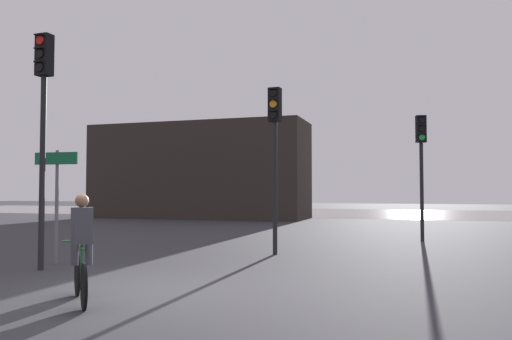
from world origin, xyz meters
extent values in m
plane|color=#333338|center=(0.00, 0.00, 0.00)|extent=(120.00, 120.00, 0.00)
cube|color=gray|center=(0.00, 30.96, 0.00)|extent=(80.00, 16.00, 0.01)
cube|color=#2D2823|center=(-8.31, 20.96, 2.88)|extent=(13.36, 4.00, 5.76)
cylinder|color=black|center=(-3.16, 1.52, 2.06)|extent=(0.12, 0.12, 4.12)
cube|color=black|center=(-3.16, 1.52, 4.57)|extent=(0.33, 0.26, 0.90)
cylinder|color=red|center=(-3.16, 1.39, 4.86)|extent=(0.19, 0.04, 0.19)
cube|color=black|center=(-3.16, 1.37, 4.97)|extent=(0.20, 0.13, 0.02)
cylinder|color=black|center=(-3.16, 1.39, 4.57)|extent=(0.19, 0.04, 0.19)
cube|color=black|center=(-3.16, 1.37, 4.68)|extent=(0.20, 0.13, 0.02)
cylinder|color=black|center=(-3.16, 1.39, 4.28)|extent=(0.19, 0.04, 0.19)
cube|color=black|center=(-3.16, 1.37, 4.39)|extent=(0.20, 0.13, 0.02)
cylinder|color=black|center=(0.87, 5.48, 1.75)|extent=(0.12, 0.12, 3.50)
cube|color=black|center=(0.87, 5.48, 3.95)|extent=(0.34, 0.26, 0.90)
cylinder|color=black|center=(0.86, 5.34, 4.24)|extent=(0.19, 0.04, 0.19)
cube|color=black|center=(0.86, 5.32, 4.35)|extent=(0.20, 0.13, 0.02)
cylinder|color=orange|center=(0.86, 5.34, 3.95)|extent=(0.19, 0.04, 0.19)
cube|color=black|center=(0.86, 5.32, 4.06)|extent=(0.20, 0.13, 0.02)
cylinder|color=black|center=(0.86, 5.34, 3.66)|extent=(0.19, 0.04, 0.19)
cube|color=black|center=(0.86, 5.32, 3.77)|extent=(0.20, 0.13, 0.02)
cylinder|color=black|center=(4.60, 10.23, 1.64)|extent=(0.12, 0.12, 3.27)
cube|color=black|center=(4.60, 10.23, 3.72)|extent=(0.36, 0.30, 0.90)
cylinder|color=black|center=(4.63, 10.09, 4.01)|extent=(0.19, 0.07, 0.19)
cube|color=black|center=(4.63, 10.07, 4.12)|extent=(0.21, 0.16, 0.02)
cylinder|color=black|center=(4.63, 10.09, 3.72)|extent=(0.19, 0.07, 0.19)
cube|color=black|center=(4.63, 10.07, 3.83)|extent=(0.21, 0.16, 0.02)
cylinder|color=green|center=(4.63, 10.09, 3.43)|extent=(0.19, 0.07, 0.19)
cube|color=black|center=(4.63, 10.07, 3.54)|extent=(0.21, 0.16, 0.02)
cylinder|color=slate|center=(-3.46, 2.36, 1.30)|extent=(0.08, 0.08, 2.60)
cube|color=#116038|center=(-3.46, 2.30, 2.41)|extent=(1.10, 0.11, 0.28)
cylinder|color=black|center=(-0.74, -0.45, 0.33)|extent=(0.47, 0.52, 0.66)
cylinder|color=black|center=(-0.03, -1.23, 0.33)|extent=(0.47, 0.52, 0.66)
cylinder|color=#1E592D|center=(-0.38, -0.84, 0.83)|extent=(0.59, 0.65, 0.04)
cylinder|color=#1E592D|center=(-0.28, -0.95, 0.61)|extent=(0.04, 0.04, 0.55)
cylinder|color=#1E592D|center=(-0.70, -0.49, 0.88)|extent=(0.36, 0.33, 0.03)
cylinder|color=#3F3F47|center=(-0.21, -0.88, 0.88)|extent=(0.11, 0.11, 0.60)
cylinder|color=#3F3F47|center=(-0.36, -1.02, 0.88)|extent=(0.11, 0.11, 0.60)
cube|color=#3F3F47|center=(-0.32, -0.91, 1.15)|extent=(0.36, 0.35, 0.54)
sphere|color=#846047|center=(-0.34, -0.89, 1.52)|extent=(0.20, 0.20, 0.20)
camera|label=1|loc=(4.38, -7.17, 1.66)|focal=35.00mm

